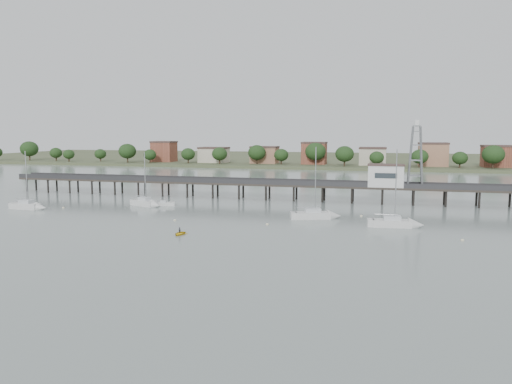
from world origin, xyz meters
TOP-DOWN VIEW (x-y plane):
  - ground_plane at (0.00, 0.00)m, footprint 500.00×500.00m
  - pier at (0.00, 60.00)m, footprint 150.00×5.00m
  - pier_building at (25.00, 60.00)m, footprint 8.40×5.40m
  - lattice_tower at (31.50, 60.00)m, footprint 3.20×3.20m
  - sailboat_d at (27.94, 30.30)m, footprint 9.06×3.36m
  - sailboat_a at (-49.44, 30.86)m, footprint 8.15×2.55m
  - sailboat_c at (13.02, 35.46)m, footprint 9.34×5.38m
  - sailboat_b at (-26.92, 41.54)m, footprint 8.09×4.73m
  - white_tender at (-23.27, 43.30)m, footprint 3.92×2.66m
  - yellow_dinghy at (-7.24, 14.19)m, footprint 2.05×0.77m
  - dinghy_occupant at (-7.24, 14.19)m, footprint 0.53×1.05m
  - mooring_buoys at (1.00, 29.61)m, footprint 81.42×19.50m
  - far_shore at (0.36, 239.58)m, footprint 500.00×170.00m

SIDE VIEW (x-z plane):
  - ground_plane at x=0.00m, z-range 0.00..0.00m
  - yellow_dinghy at x=-7.24m, z-range -1.40..1.40m
  - dinghy_occupant at x=-7.24m, z-range -0.12..0.12m
  - mooring_buoys at x=1.00m, z-range -0.12..0.28m
  - white_tender at x=-23.27m, z-range -0.27..1.14m
  - sailboat_c at x=13.02m, z-range -6.74..8.01m
  - sailboat_d at x=27.94m, z-range -6.66..7.93m
  - sailboat_a at x=-49.44m, z-range -6.06..7.34m
  - sailboat_b at x=-26.92m, z-range -5.81..7.10m
  - far_shore at x=0.36m, z-range -4.25..6.15m
  - pier at x=0.00m, z-range 1.04..6.54m
  - pier_building at x=25.00m, z-range 4.02..9.32m
  - lattice_tower at x=31.50m, z-range 3.35..18.85m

